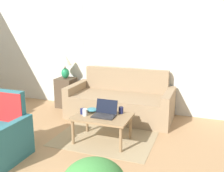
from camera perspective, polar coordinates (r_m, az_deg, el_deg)
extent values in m
cube|color=silver|center=(5.59, -4.32, 8.67)|extent=(6.29, 0.05, 2.60)
cube|color=white|center=(5.89, -11.19, 11.15)|extent=(1.10, 0.01, 1.30)
cube|color=white|center=(5.33, 1.33, 11.15)|extent=(1.10, 0.01, 1.30)
cube|color=#9E8966|center=(4.60, 0.46, -9.10)|extent=(1.54, 1.99, 0.01)
cube|color=#937A5B|center=(5.03, 1.69, -4.45)|extent=(1.70, 0.91, 0.44)
cube|color=#937A5B|center=(5.32, 3.04, -0.89)|extent=(1.70, 0.12, 0.90)
cube|color=#937A5B|center=(5.35, -7.70, -2.60)|extent=(0.14, 0.91, 0.59)
cube|color=#937A5B|center=(4.81, 12.18, -4.68)|extent=(0.14, 0.91, 0.59)
cube|color=#2D6B75|center=(3.99, -21.38, -7.01)|extent=(0.51, 0.10, 0.88)
cube|color=#2D6B75|center=(3.65, -20.63, -11.61)|extent=(0.10, 0.71, 0.56)
cube|color=red|center=(3.92, -22.04, -5.81)|extent=(0.53, 0.01, 0.63)
cube|color=#4C3D2D|center=(5.73, -9.95, -1.39)|extent=(0.37, 0.37, 0.63)
ellipsoid|color=#1E8451|center=(5.64, -10.12, 2.77)|extent=(0.17, 0.17, 0.22)
cylinder|color=tan|center=(5.61, -10.18, 4.17)|extent=(0.02, 0.02, 0.06)
cone|color=white|center=(5.59, -10.25, 5.74)|extent=(0.29, 0.29, 0.25)
cube|color=#8E704C|center=(3.99, -2.13, -6.74)|extent=(0.85, 0.59, 0.03)
cylinder|color=#8E704C|center=(4.01, -8.51, -9.92)|extent=(0.04, 0.04, 0.38)
cylinder|color=#8E704C|center=(3.74, 1.91, -11.61)|extent=(0.04, 0.04, 0.38)
cylinder|color=#8E704C|center=(4.42, -5.47, -7.57)|extent=(0.04, 0.04, 0.38)
cylinder|color=#8E704C|center=(4.17, 4.04, -8.88)|extent=(0.04, 0.04, 0.38)
cube|color=black|center=(3.95, -1.85, -6.59)|extent=(0.34, 0.21, 0.02)
cube|color=black|center=(4.03, -1.14, -4.45)|extent=(0.34, 0.07, 0.21)
cylinder|color=white|center=(4.00, -5.91, -5.71)|extent=(0.07, 0.07, 0.11)
cylinder|color=#191E4C|center=(4.08, 1.96, -5.27)|extent=(0.07, 0.07, 0.10)
cylinder|color=#191E4C|center=(4.08, -6.40, -5.47)|extent=(0.08, 0.08, 0.08)
ellipsoid|color=teal|center=(4.19, -4.33, -5.16)|extent=(0.18, 0.18, 0.05)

